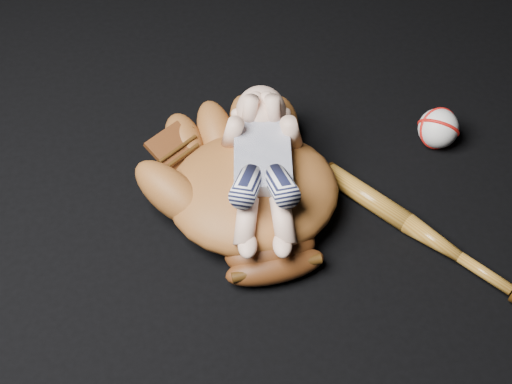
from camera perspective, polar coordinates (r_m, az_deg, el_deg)
baseball_glove at (r=1.35m, az=-0.25°, el=0.52°), size 0.47×0.52×0.15m
newborn_baby at (r=1.31m, az=0.57°, el=2.04°), size 0.21×0.39×0.15m
baseball_bat at (r=1.39m, az=12.85°, el=-2.98°), size 0.31×0.36×0.04m
baseball at (r=1.55m, az=14.38°, el=4.96°), size 0.10×0.10×0.08m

